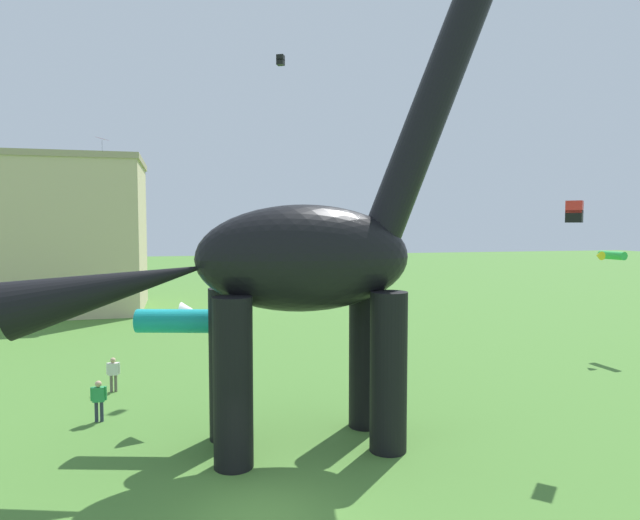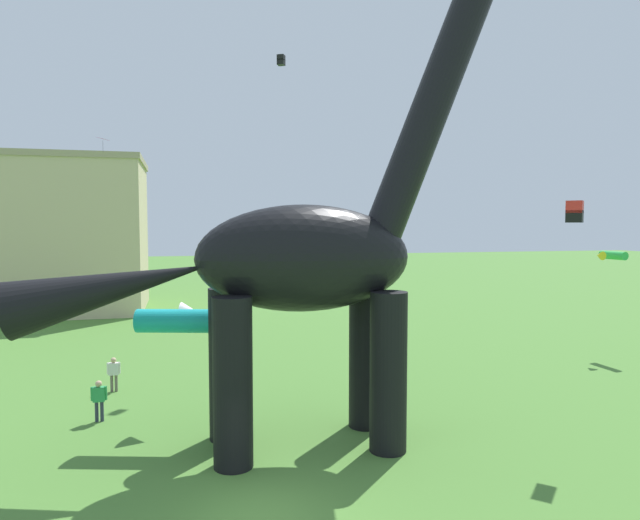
{
  "view_description": "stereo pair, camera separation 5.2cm",
  "coord_description": "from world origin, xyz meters",
  "px_view_note": "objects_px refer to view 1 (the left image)",
  "views": [
    {
      "loc": [
        -1.92,
        -13.48,
        7.36
      ],
      "look_at": [
        2.98,
        5.93,
        6.08
      ],
      "focal_mm": 31.32,
      "sensor_mm": 36.0,
      "label": 1
    },
    {
      "loc": [
        -1.87,
        -13.49,
        7.36
      ],
      "look_at": [
        2.98,
        5.93,
        6.08
      ],
      "focal_mm": 31.32,
      "sensor_mm": 36.0,
      "label": 2
    }
  ],
  "objects_px": {
    "kite_near_low": "(182,319)",
    "kite_mid_center": "(574,212)",
    "dinosaur_sculpture": "(303,258)",
    "kite_mid_right": "(281,60)",
    "kite_trailing": "(102,139)",
    "person_strolling_adult": "(99,397)",
    "person_photographer": "(113,371)",
    "kite_high_left": "(609,255)"
  },
  "relations": [
    {
      "from": "person_photographer",
      "to": "kite_trailing",
      "type": "xyz_separation_m",
      "value": [
        -1.61,
        11.27,
        11.68
      ]
    },
    {
      "from": "kite_trailing",
      "to": "kite_near_low",
      "type": "bearing_deg",
      "value": -74.76
    },
    {
      "from": "kite_mid_right",
      "to": "kite_mid_center",
      "type": "relative_size",
      "value": 0.72
    },
    {
      "from": "kite_high_left",
      "to": "kite_trailing",
      "type": "bearing_deg",
      "value": 160.09
    },
    {
      "from": "kite_near_low",
      "to": "kite_high_left",
      "type": "relative_size",
      "value": 1.77
    },
    {
      "from": "person_photographer",
      "to": "kite_high_left",
      "type": "height_order",
      "value": "kite_high_left"
    },
    {
      "from": "kite_mid_right",
      "to": "kite_high_left",
      "type": "bearing_deg",
      "value": -13.15
    },
    {
      "from": "kite_trailing",
      "to": "person_photographer",
      "type": "bearing_deg",
      "value": -81.85
    },
    {
      "from": "dinosaur_sculpture",
      "to": "kite_mid_right",
      "type": "distance_m",
      "value": 16.63
    },
    {
      "from": "kite_mid_right",
      "to": "kite_mid_center",
      "type": "xyz_separation_m",
      "value": [
        7.88,
        -14.08,
        -8.58
      ]
    },
    {
      "from": "kite_high_left",
      "to": "dinosaur_sculpture",
      "type": "bearing_deg",
      "value": -155.92
    },
    {
      "from": "kite_mid_right",
      "to": "kite_high_left",
      "type": "xyz_separation_m",
      "value": [
        18.15,
        -4.24,
        -10.79
      ]
    },
    {
      "from": "person_photographer",
      "to": "kite_near_low",
      "type": "distance_m",
      "value": 6.92
    },
    {
      "from": "dinosaur_sculpture",
      "to": "kite_mid_center",
      "type": "xyz_separation_m",
      "value": [
        9.53,
        -0.99,
        1.55
      ]
    },
    {
      "from": "kite_near_low",
      "to": "person_photographer",
      "type": "bearing_deg",
      "value": 118.33
    },
    {
      "from": "person_photographer",
      "to": "kite_mid_center",
      "type": "bearing_deg",
      "value": -106.11
    },
    {
      "from": "person_photographer",
      "to": "kite_mid_center",
      "type": "xyz_separation_m",
      "value": [
        16.34,
        -8.79,
        6.88
      ]
    },
    {
      "from": "kite_mid_right",
      "to": "kite_trailing",
      "type": "xyz_separation_m",
      "value": [
        -10.08,
        5.98,
        -3.78
      ]
    },
    {
      "from": "kite_mid_center",
      "to": "kite_trailing",
      "type": "bearing_deg",
      "value": 131.83
    },
    {
      "from": "person_strolling_adult",
      "to": "kite_mid_right",
      "type": "xyz_separation_m",
      "value": [
        8.56,
        9.11,
        15.44
      ]
    },
    {
      "from": "person_strolling_adult",
      "to": "kite_mid_center",
      "type": "relative_size",
      "value": 2.04
    },
    {
      "from": "person_strolling_adult",
      "to": "person_photographer",
      "type": "height_order",
      "value": "person_strolling_adult"
    },
    {
      "from": "kite_mid_center",
      "to": "person_strolling_adult",
      "type": "bearing_deg",
      "value": 163.17
    },
    {
      "from": "dinosaur_sculpture",
      "to": "person_strolling_adult",
      "type": "bearing_deg",
      "value": -178.8
    },
    {
      "from": "kite_mid_right",
      "to": "kite_high_left",
      "type": "distance_m",
      "value": 21.54
    },
    {
      "from": "dinosaur_sculpture",
      "to": "kite_mid_center",
      "type": "distance_m",
      "value": 9.7
    },
    {
      "from": "dinosaur_sculpture",
      "to": "kite_mid_right",
      "type": "height_order",
      "value": "dinosaur_sculpture"
    },
    {
      "from": "person_photographer",
      "to": "kite_trailing",
      "type": "height_order",
      "value": "kite_trailing"
    },
    {
      "from": "kite_near_low",
      "to": "person_strolling_adult",
      "type": "bearing_deg",
      "value": 151.66
    },
    {
      "from": "person_strolling_adult",
      "to": "dinosaur_sculpture",
      "type": "bearing_deg",
      "value": -48.84
    },
    {
      "from": "person_strolling_adult",
      "to": "person_photographer",
      "type": "distance_m",
      "value": 3.82
    },
    {
      "from": "person_strolling_adult",
      "to": "kite_mid_center",
      "type": "distance_m",
      "value": 18.49
    },
    {
      "from": "kite_high_left",
      "to": "kite_trailing",
      "type": "xyz_separation_m",
      "value": [
        -28.23,
        10.22,
        7.01
      ]
    },
    {
      "from": "kite_near_low",
      "to": "dinosaur_sculpture",
      "type": "bearing_deg",
      "value": -31.17
    },
    {
      "from": "person_strolling_adult",
      "to": "kite_trailing",
      "type": "bearing_deg",
      "value": 76.85
    },
    {
      "from": "kite_mid_center",
      "to": "person_photographer",
      "type": "bearing_deg",
      "value": 151.72
    },
    {
      "from": "kite_mid_right",
      "to": "kite_high_left",
      "type": "height_order",
      "value": "kite_mid_right"
    },
    {
      "from": "person_photographer",
      "to": "kite_mid_center",
      "type": "relative_size",
      "value": 2.0
    },
    {
      "from": "kite_near_low",
      "to": "kite_high_left",
      "type": "distance_m",
      "value": 24.6
    },
    {
      "from": "person_photographer",
      "to": "kite_near_low",
      "type": "height_order",
      "value": "kite_near_low"
    },
    {
      "from": "kite_near_low",
      "to": "kite_trailing",
      "type": "height_order",
      "value": "kite_trailing"
    },
    {
      "from": "kite_near_low",
      "to": "kite_mid_center",
      "type": "height_order",
      "value": "kite_mid_center"
    }
  ]
}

